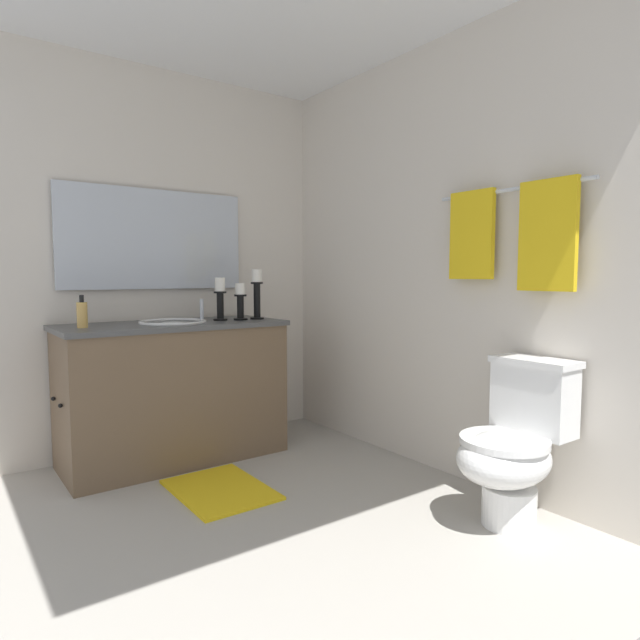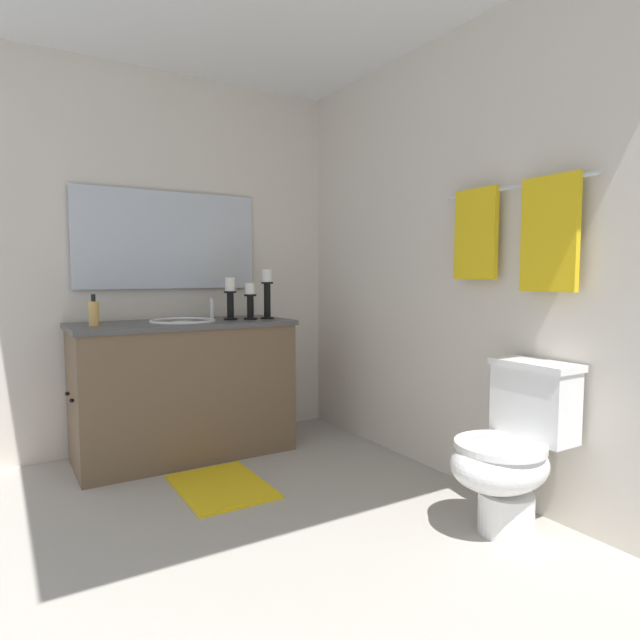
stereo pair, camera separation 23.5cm
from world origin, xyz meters
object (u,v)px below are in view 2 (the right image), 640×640
at_px(towel_center, 549,234).
at_px(vanity_cabinet, 184,389).
at_px(towel_bar, 514,187).
at_px(candle_holder_short, 250,301).
at_px(towel_near_vanity, 476,234).
at_px(bath_mat, 222,486).
at_px(mirror, 168,240).
at_px(soap_bottle, 94,313).
at_px(candle_holder_mid, 230,297).
at_px(candle_holder_tall, 267,293).
at_px(toilet, 510,451).
at_px(sink_basin, 183,328).

bearing_deg(towel_center, vanity_cabinet, -147.76).
bearing_deg(towel_bar, candle_holder_short, -154.62).
relative_size(towel_near_vanity, bath_mat, 0.76).
xyz_separation_m(mirror, soap_bottle, (0.30, -0.52, -0.44)).
bearing_deg(towel_near_vanity, candle_holder_mid, -148.53).
bearing_deg(soap_bottle, candle_holder_tall, 86.97).
relative_size(mirror, candle_holder_tall, 3.65).
bearing_deg(mirror, toilet, 24.05).
relative_size(vanity_cabinet, candle_holder_mid, 4.88).
distance_m(vanity_cabinet, toilet, 1.97).
xyz_separation_m(vanity_cabinet, towel_bar, (1.55, 1.13, 1.13)).
xyz_separation_m(candle_holder_mid, towel_near_vanity, (1.31, 0.80, 0.35)).
xyz_separation_m(towel_bar, bath_mat, (-0.92, -1.13, -1.54)).
relative_size(candle_holder_mid, bath_mat, 0.45).
xyz_separation_m(soap_bottle, towel_center, (1.75, 1.63, 0.39)).
bearing_deg(toilet, soap_bottle, -140.68).
bearing_deg(toilet, bath_mat, -141.19).
height_order(sink_basin, toilet, sink_basin).
bearing_deg(towel_near_vanity, bath_mat, -122.64).
bearing_deg(mirror, candle_holder_tall, 57.24).
xyz_separation_m(candle_holder_short, candle_holder_mid, (-0.05, -0.12, 0.02)).
bearing_deg(toilet, towel_bar, 132.46).
distance_m(vanity_cabinet, towel_near_vanity, 1.97).
distance_m(sink_basin, bath_mat, 1.02).
bearing_deg(towel_center, soap_bottle, -137.02).
height_order(candle_holder_mid, bath_mat, candle_holder_mid).
relative_size(toilet, towel_center, 1.47).
height_order(candle_holder_short, towel_bar, towel_bar).
height_order(mirror, toilet, mirror).
relative_size(towel_near_vanity, towel_center, 0.90).
bearing_deg(towel_near_vanity, toilet, -26.16).
height_order(mirror, towel_near_vanity, mirror).
bearing_deg(toilet, vanity_cabinet, -152.64).
bearing_deg(candle_holder_short, mirror, -129.17).
bearing_deg(toilet, towel_center, 87.45).
xyz_separation_m(toilet, towel_near_vanity, (-0.42, 0.20, 0.98)).
bearing_deg(soap_bottle, vanity_cabinet, 91.69).
bearing_deg(sink_basin, candle_holder_tall, 82.54).
height_order(candle_holder_short, towel_near_vanity, towel_near_vanity).
height_order(towel_near_vanity, towel_center, same).
height_order(mirror, towel_bar, mirror).
xyz_separation_m(vanity_cabinet, bath_mat, (0.62, 0.00, -0.42)).
height_order(mirror, candle_holder_short, mirror).
bearing_deg(vanity_cabinet, towel_bar, 36.09).
bearing_deg(towel_near_vanity, candle_holder_tall, -155.93).
relative_size(vanity_cabinet, soap_bottle, 7.39).
distance_m(mirror, towel_bar, 2.16).
relative_size(soap_bottle, towel_bar, 0.21).
distance_m(toilet, towel_center, 0.97).
xyz_separation_m(candle_holder_short, bath_mat, (0.56, -0.43, -0.96)).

